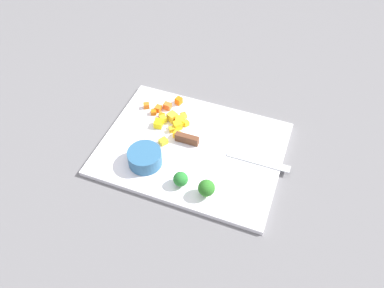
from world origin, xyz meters
TOP-DOWN VIEW (x-y plane):
  - ground_plane at (0.00, 0.00)m, footprint 4.00×4.00m
  - cutting_board at (0.00, 0.00)m, footprint 0.41×0.31m
  - prep_bowl at (-0.08, -0.08)m, footprint 0.08×0.08m
  - chef_knife at (0.04, 0.01)m, footprint 0.27×0.02m
  - carrot_dice_0 at (-0.05, 0.08)m, footprint 0.02×0.02m
  - carrot_dice_1 at (-0.06, 0.07)m, footprint 0.02×0.02m
  - carrot_dice_2 at (-0.10, 0.06)m, footprint 0.01×0.01m
  - carrot_dice_3 at (-0.12, 0.08)m, footprint 0.02×0.02m
  - carrot_dice_4 at (-0.08, 0.13)m, footprint 0.02×0.02m
  - carrot_dice_5 at (-0.10, 0.10)m, footprint 0.02×0.02m
  - carrot_dice_6 at (-0.08, 0.07)m, footprint 0.02×0.02m
  - carrot_dice_7 at (-0.13, 0.07)m, footprint 0.02×0.02m
  - carrot_dice_8 at (-0.16, 0.08)m, footprint 0.02×0.02m
  - pepper_dice_0 at (-0.08, 0.07)m, footprint 0.03×0.03m
  - pepper_dice_1 at (-0.04, 0.02)m, footprint 0.02×0.02m
  - pepper_dice_2 at (-0.10, 0.05)m, footprint 0.02×0.02m
  - pepper_dice_3 at (-0.06, 0.03)m, footprint 0.02×0.02m
  - pepper_dice_4 at (-0.07, -0.01)m, footprint 0.02×0.02m
  - pepper_dice_5 at (-0.05, 0.04)m, footprint 0.03×0.03m
  - pepper_dice_6 at (-0.04, 0.06)m, footprint 0.02×0.02m
  - pepper_dice_7 at (-0.05, 0.06)m, footprint 0.03×0.03m
  - pepper_dice_8 at (-0.10, 0.03)m, footprint 0.02×0.02m
  - pepper_dice_9 at (-0.05, 0.08)m, footprint 0.01×0.01m
  - broccoli_floret_0 at (0.07, -0.11)m, footprint 0.04×0.04m
  - broccoli_floret_1 at (0.01, -0.11)m, footprint 0.03×0.03m

SIDE VIEW (x-z plane):
  - ground_plane at x=0.00m, z-range 0.00..0.00m
  - cutting_board at x=0.00m, z-range 0.00..0.01m
  - carrot_dice_7 at x=-0.13m, z-range 0.01..0.02m
  - carrot_dice_0 at x=-0.05m, z-range 0.01..0.02m
  - carrot_dice_2 at x=-0.10m, z-range 0.01..0.02m
  - pepper_dice_3 at x=-0.06m, z-range 0.01..0.02m
  - pepper_dice_6 at x=-0.04m, z-range 0.01..0.02m
  - carrot_dice_6 at x=-0.08m, z-range 0.01..0.03m
  - carrot_dice_3 at x=-0.12m, z-range 0.01..0.03m
  - pepper_dice_4 at x=-0.07m, z-range 0.01..0.03m
  - pepper_dice_9 at x=-0.05m, z-range 0.01..0.03m
  - carrot_dice_8 at x=-0.16m, z-range 0.01..0.03m
  - carrot_dice_1 at x=-0.06m, z-range 0.01..0.03m
  - chef_knife at x=0.04m, z-range 0.01..0.03m
  - pepper_dice_1 at x=-0.04m, z-range 0.01..0.03m
  - pepper_dice_2 at x=-0.10m, z-range 0.01..0.03m
  - carrot_dice_5 at x=-0.10m, z-range 0.01..0.03m
  - pepper_dice_8 at x=-0.10m, z-range 0.01..0.03m
  - carrot_dice_4 at x=-0.08m, z-range 0.01..0.03m
  - pepper_dice_7 at x=-0.05m, z-range 0.01..0.03m
  - pepper_dice_5 at x=-0.05m, z-range 0.01..0.03m
  - pepper_dice_0 at x=-0.08m, z-range 0.01..0.03m
  - prep_bowl at x=-0.08m, z-range 0.01..0.05m
  - broccoli_floret_1 at x=0.01m, z-range 0.01..0.05m
  - broccoli_floret_0 at x=0.07m, z-range 0.01..0.06m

